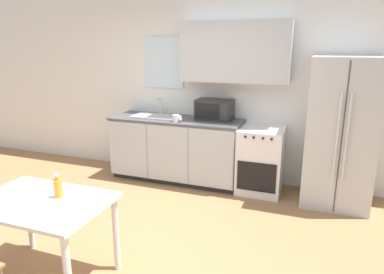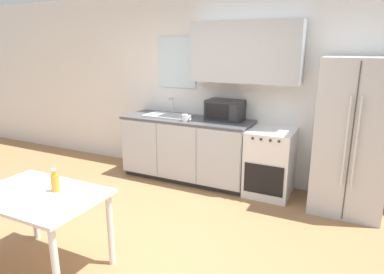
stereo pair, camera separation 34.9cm
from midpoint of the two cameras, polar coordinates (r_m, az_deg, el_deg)
ground_plane at (r=3.64m, az=-11.83°, el=-17.86°), size 12.00×12.00×0.00m
wall_back at (r=5.02m, az=1.17°, el=9.10°), size 12.00×0.38×2.70m
kitchen_counter at (r=5.07m, az=-4.59°, el=-2.02°), size 1.91×0.67×0.93m
oven_range at (r=4.73m, az=9.34°, el=-3.83°), size 0.58×0.65×0.89m
refrigerator at (r=4.49m, az=21.45°, el=0.60°), size 0.79×0.75×1.83m
kitchen_sink at (r=5.10m, az=-7.93°, el=3.52°), size 0.68×0.40×0.26m
microwave at (r=4.85m, az=1.73°, el=4.59°), size 0.51×0.33×0.28m
coffee_mug at (r=4.72m, az=-4.75°, el=3.12°), size 0.12×0.09×0.10m
dining_table at (r=3.21m, az=-26.71°, el=-11.28°), size 1.11×0.75×0.73m
drink_bottle at (r=3.13m, az=-24.48°, el=-7.77°), size 0.07×0.07×0.21m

